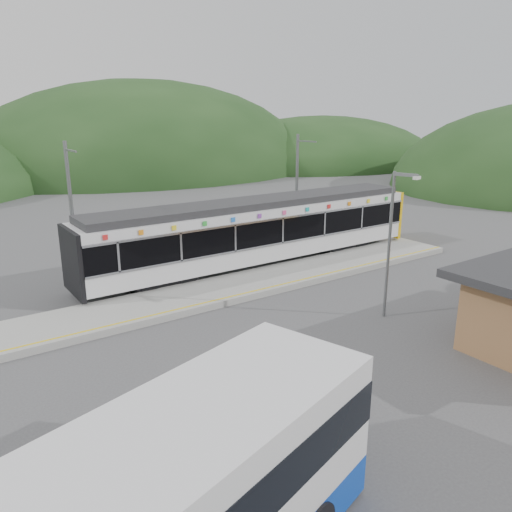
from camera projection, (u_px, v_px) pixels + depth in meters
ground at (296, 306)px, 22.08m from camera, size 120.00×120.00×0.00m
hills at (320, 257)px, 29.66m from camera, size 146.00×149.00×26.00m
platform at (254, 283)px, 24.64m from camera, size 26.00×3.20×0.30m
yellow_line at (270, 287)px, 23.57m from camera, size 26.00×0.10×0.01m
train at (259, 229)px, 27.47m from camera, size 20.44×3.01×3.74m
catenary_mast_west at (72, 212)px, 23.97m from camera, size 0.18×1.80×7.00m
catenary_mast_east at (297, 188)px, 31.68m from camera, size 0.18×1.80×7.00m
lamp_post at (393, 233)px, 19.89m from camera, size 0.38×1.10×6.06m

